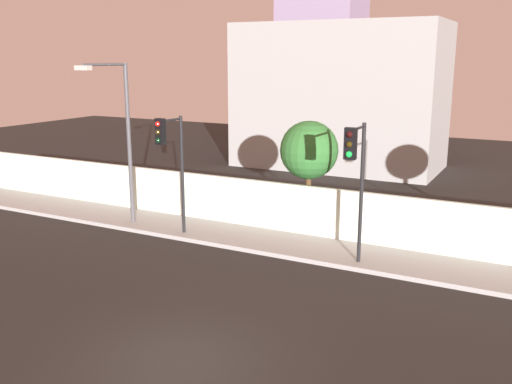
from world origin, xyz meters
TOP-DOWN VIEW (x-y plane):
  - ground_plane at (0.00, 0.00)m, footprint 80.00×80.00m
  - sidewalk at (0.00, 8.20)m, footprint 36.00×2.40m
  - perimeter_wall at (0.00, 9.49)m, footprint 36.00×0.18m
  - traffic_light_center at (-5.13, 6.96)m, footprint 0.36×1.31m
  - traffic_light_right at (1.66, 6.79)m, footprint 0.35×1.63m
  - street_lamp_curbside at (-7.64, 7.40)m, footprint 0.60×2.32m
  - roadside_tree_leftmost at (-1.42, 10.69)m, footprint 2.22×2.22m
  - low_building_distant at (-4.77, 23.49)m, footprint 11.90×6.00m

SIDE VIEW (x-z plane):
  - ground_plane at x=0.00m, z-range 0.00..0.00m
  - sidewalk at x=0.00m, z-range 0.00..0.15m
  - perimeter_wall at x=0.00m, z-range 0.15..1.95m
  - roadside_tree_leftmost at x=-1.42m, z-range 0.96..5.13m
  - traffic_light_center at x=-5.13m, z-range 1.15..5.46m
  - traffic_light_right at x=1.66m, z-range 1.19..5.60m
  - street_lamp_curbside at x=-7.64m, z-range 0.80..6.93m
  - low_building_distant at x=-4.77m, z-range 0.00..8.45m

